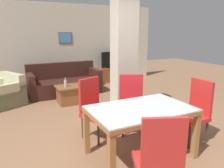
% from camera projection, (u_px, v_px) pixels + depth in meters
% --- Properties ---
extents(ground_plane, '(18.00, 18.00, 0.00)m').
position_uv_depth(ground_plane, '(139.00, 155.00, 3.28)').
color(ground_plane, '#8F6647').
extents(back_wall, '(7.20, 0.09, 2.70)m').
position_uv_depth(back_wall, '(58.00, 46.00, 7.19)').
color(back_wall, beige).
rests_on(back_wall, ground_plane).
extents(divider_pillar, '(0.48, 0.37, 2.70)m').
position_uv_depth(divider_pillar, '(124.00, 53.00, 4.69)').
color(divider_pillar, beige).
rests_on(divider_pillar, ground_plane).
extents(dining_table, '(1.46, 0.93, 0.75)m').
position_uv_depth(dining_table, '(141.00, 118.00, 3.14)').
color(dining_table, '#A7713D').
rests_on(dining_table, ground_plane).
extents(dining_chair_head_right, '(0.46, 0.46, 1.04)m').
position_uv_depth(dining_chair_head_right, '(195.00, 109.00, 3.63)').
color(dining_chair_head_right, red).
rests_on(dining_chair_head_right, ground_plane).
extents(dining_chair_far_left, '(0.60, 0.60, 1.04)m').
position_uv_depth(dining_chair_far_left, '(94.00, 107.00, 3.75)').
color(dining_chair_far_left, red).
rests_on(dining_chair_far_left, ground_plane).
extents(dining_chair_far_right, '(0.61, 0.61, 1.04)m').
position_uv_depth(dining_chair_far_right, '(132.00, 102.00, 4.02)').
color(dining_chair_far_right, red).
rests_on(dining_chair_far_right, ground_plane).
extents(dining_chair_near_left, '(0.60, 0.60, 1.04)m').
position_uv_depth(dining_chair_near_left, '(159.00, 158.00, 2.23)').
color(dining_chair_near_left, red).
rests_on(dining_chair_near_left, ground_plane).
extents(sofa, '(2.05, 0.90, 0.90)m').
position_uv_depth(sofa, '(64.00, 84.00, 6.48)').
color(sofa, '#3A1D17').
rests_on(sofa, ground_plane).
extents(armchair, '(1.17, 1.20, 0.77)m').
position_uv_depth(armchair, '(3.00, 95.00, 5.44)').
color(armchair, beige).
rests_on(armchair, ground_plane).
extents(coffee_table, '(0.66, 0.58, 0.46)m').
position_uv_depth(coffee_table, '(70.00, 94.00, 5.60)').
color(coffee_table, brown).
rests_on(coffee_table, ground_plane).
extents(bottle, '(0.07, 0.07, 0.22)m').
position_uv_depth(bottle, '(66.00, 83.00, 5.46)').
color(bottle, '#B2B7BC').
rests_on(bottle, coffee_table).
extents(tv_stand, '(1.06, 0.40, 0.52)m').
position_uv_depth(tv_stand, '(112.00, 75.00, 8.03)').
color(tv_stand, brown).
rests_on(tv_stand, ground_plane).
extents(tv_screen, '(0.95, 0.29, 0.58)m').
position_uv_depth(tv_screen, '(112.00, 60.00, 7.90)').
color(tv_screen, black).
rests_on(tv_screen, tv_stand).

